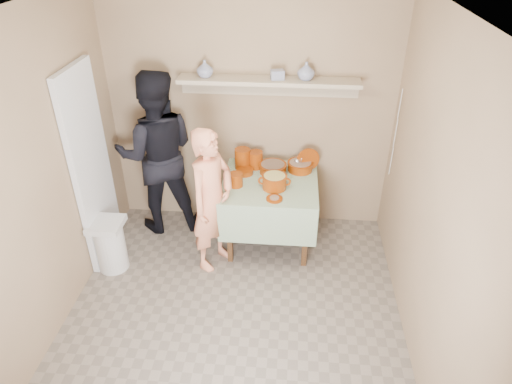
# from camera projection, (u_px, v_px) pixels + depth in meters

# --- Properties ---
(ground) EXTENTS (3.50, 3.50, 0.00)m
(ground) POSITION_uv_depth(u_px,v_px,m) (232.00, 328.00, 4.01)
(ground) COLOR #706358
(ground) RESTS_ON ground
(tile_panel) EXTENTS (0.06, 0.70, 2.00)m
(tile_panel) POSITION_uv_depth(u_px,v_px,m) (92.00, 169.00, 4.39)
(tile_panel) COLOR silver
(tile_panel) RESTS_ON ground
(plate_stack_a) EXTENTS (0.17, 0.17, 0.22)m
(plate_stack_a) POSITION_uv_depth(u_px,v_px,m) (243.00, 159.00, 4.86)
(plate_stack_a) COLOR #6D2809
(plate_stack_a) RESTS_ON serving_table
(plate_stack_b) EXTENTS (0.15, 0.15, 0.19)m
(plate_stack_b) POSITION_uv_depth(u_px,v_px,m) (256.00, 160.00, 4.87)
(plate_stack_b) COLOR #6D2809
(plate_stack_b) RESTS_ON serving_table
(bowl_stack) EXTENTS (0.14, 0.14, 0.14)m
(bowl_stack) POSITION_uv_depth(u_px,v_px,m) (236.00, 180.00, 4.56)
(bowl_stack) COLOR #6D2809
(bowl_stack) RESTS_ON serving_table
(empty_bowl) EXTENTS (0.18, 0.18, 0.05)m
(empty_bowl) POSITION_uv_depth(u_px,v_px,m) (245.00, 172.00, 4.79)
(empty_bowl) COLOR #6D2809
(empty_bowl) RESTS_ON serving_table
(propped_lid) EXTENTS (0.25, 0.11, 0.25)m
(propped_lid) POSITION_uv_depth(u_px,v_px,m) (308.00, 160.00, 4.82)
(propped_lid) COLOR #6D2809
(propped_lid) RESTS_ON serving_table
(vase_right) EXTENTS (0.20, 0.20, 0.17)m
(vase_right) POSITION_uv_depth(u_px,v_px,m) (306.00, 71.00, 4.39)
(vase_right) COLOR navy
(vase_right) RESTS_ON wall_shelf
(vase_left) EXTENTS (0.23, 0.23, 0.17)m
(vase_left) POSITION_uv_depth(u_px,v_px,m) (205.00, 69.00, 4.46)
(vase_left) COLOR navy
(vase_left) RESTS_ON wall_shelf
(ceramic_box) EXTENTS (0.15, 0.12, 0.09)m
(ceramic_box) POSITION_uv_depth(u_px,v_px,m) (277.00, 75.00, 4.42)
(ceramic_box) COLOR navy
(ceramic_box) RESTS_ON wall_shelf
(person_cook) EXTENTS (0.58, 0.65, 1.49)m
(person_cook) POSITION_uv_depth(u_px,v_px,m) (212.00, 201.00, 4.39)
(person_cook) COLOR #EF8C67
(person_cook) RESTS_ON ground
(person_helper) EXTENTS (1.02, 0.88, 1.82)m
(person_helper) POSITION_uv_depth(u_px,v_px,m) (157.00, 154.00, 4.87)
(person_helper) COLOR black
(person_helper) RESTS_ON ground
(room_shell) EXTENTS (3.04, 3.54, 2.62)m
(room_shell) POSITION_uv_depth(u_px,v_px,m) (225.00, 167.00, 3.16)
(room_shell) COLOR #927659
(room_shell) RESTS_ON ground
(serving_table) EXTENTS (0.97, 0.97, 0.76)m
(serving_table) POSITION_uv_depth(u_px,v_px,m) (270.00, 191.00, 4.74)
(serving_table) COLOR #4C2D16
(serving_table) RESTS_ON ground
(cazuela_meat_a) EXTENTS (0.30, 0.30, 0.10)m
(cazuela_meat_a) POSITION_uv_depth(u_px,v_px,m) (273.00, 167.00, 4.80)
(cazuela_meat_a) COLOR #6C2101
(cazuela_meat_a) RESTS_ON serving_table
(cazuela_meat_b) EXTENTS (0.28, 0.28, 0.10)m
(cazuela_meat_b) POSITION_uv_depth(u_px,v_px,m) (300.00, 165.00, 4.83)
(cazuela_meat_b) COLOR #6C2101
(cazuela_meat_b) RESTS_ON serving_table
(ladle) EXTENTS (0.08, 0.26, 0.19)m
(ladle) POSITION_uv_depth(u_px,v_px,m) (297.00, 161.00, 4.81)
(ladle) COLOR silver
(ladle) RESTS_ON cazuela_meat_b
(cazuela_rice) EXTENTS (0.33, 0.25, 0.14)m
(cazuela_rice) POSITION_uv_depth(u_px,v_px,m) (274.00, 181.00, 4.51)
(cazuela_rice) COLOR #6C2101
(cazuela_rice) RESTS_ON serving_table
(front_plate) EXTENTS (0.16, 0.16, 0.03)m
(front_plate) POSITION_uv_depth(u_px,v_px,m) (274.00, 199.00, 4.37)
(front_plate) COLOR #6D2809
(front_plate) RESTS_ON serving_table
(wall_shelf) EXTENTS (1.80, 0.25, 0.21)m
(wall_shelf) POSITION_uv_depth(u_px,v_px,m) (269.00, 82.00, 4.51)
(wall_shelf) COLOR tan
(wall_shelf) RESTS_ON room_shell
(trash_bin) EXTENTS (0.32, 0.32, 0.56)m
(trash_bin) POSITION_uv_depth(u_px,v_px,m) (110.00, 245.00, 4.55)
(trash_bin) COLOR silver
(trash_bin) RESTS_ON ground
(electrical_cord) EXTENTS (0.01, 0.05, 0.90)m
(electrical_cord) POSITION_uv_depth(u_px,v_px,m) (395.00, 133.00, 4.50)
(electrical_cord) COLOR silver
(electrical_cord) RESTS_ON wall_shelf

